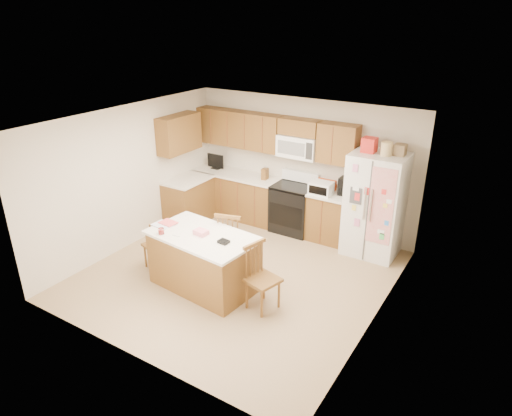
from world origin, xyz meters
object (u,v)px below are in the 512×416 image
Objects in this scene: windsor_chair_left at (157,245)px; windsor_chair_back at (231,242)px; stove at (294,207)px; refrigerator at (375,204)px; windsor_chair_right at (262,279)px; island at (203,260)px.

windsor_chair_left is 1.21m from windsor_chair_back.
refrigerator reaches higher than stove.
windsor_chair_left is (-1.23, -2.43, -0.05)m from stove.
refrigerator is 2.07× the size of windsor_chair_right.
refrigerator is at bearing 40.17° from windsor_chair_left.
windsor_chair_back is (-1.74, -1.78, -0.43)m from refrigerator.
stove is at bearing 107.59° from windsor_chair_right.
island is 1.95× the size of windsor_chair_left.
stove is 1.08× the size of windsor_chair_back.
stove is 1.63m from refrigerator.
island is 0.99m from windsor_chair_left.
refrigerator is (1.57, -0.06, 0.45)m from stove.
island reaches higher than windsor_chair_left.
refrigerator is at bearing 72.05° from windsor_chair_right.
island is 1.66× the size of windsor_chair_back.
stove is 1.85m from windsor_chair_back.
windsor_chair_left is at bearing 177.02° from island.
refrigerator is 3.70m from windsor_chair_left.
windsor_chair_back reaches higher than windsor_chair_left.
refrigerator reaches higher than windsor_chair_left.
island is 1.76× the size of windsor_chair_right.
windsor_chair_right is (-0.78, -2.42, -0.45)m from refrigerator.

